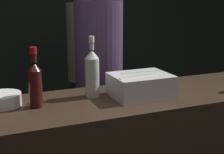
{
  "coord_description": "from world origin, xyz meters",
  "views": [
    {
      "loc": [
        -0.66,
        -1.29,
        1.56
      ],
      "look_at": [
        0.0,
        0.32,
        1.13
      ],
      "focal_mm": 50.0,
      "sensor_mm": 36.0,
      "label": 1
    }
  ],
  "objects_px": {
    "red_wine_bottle_tall": "(35,82)",
    "white_wine_bottle": "(92,72)",
    "ice_bin_with_bottles": "(140,84)",
    "bowl_white": "(2,99)",
    "person_in_hoodie": "(86,62)",
    "person_blond_tee": "(99,77)",
    "candle_votive": "(139,81)"
  },
  "relations": [
    {
      "from": "red_wine_bottle_tall",
      "to": "white_wine_bottle",
      "type": "height_order",
      "value": "white_wine_bottle"
    },
    {
      "from": "ice_bin_with_bottles",
      "to": "white_wine_bottle",
      "type": "relative_size",
      "value": 0.96
    },
    {
      "from": "ice_bin_with_bottles",
      "to": "red_wine_bottle_tall",
      "type": "relative_size",
      "value": 1.06
    },
    {
      "from": "ice_bin_with_bottles",
      "to": "bowl_white",
      "type": "distance_m",
      "value": 0.77
    },
    {
      "from": "bowl_white",
      "to": "person_in_hoodie",
      "type": "distance_m",
      "value": 1.41
    },
    {
      "from": "person_in_hoodie",
      "to": "person_blond_tee",
      "type": "height_order",
      "value": "person_blond_tee"
    },
    {
      "from": "candle_votive",
      "to": "person_in_hoodie",
      "type": "distance_m",
      "value": 1.04
    },
    {
      "from": "bowl_white",
      "to": "red_wine_bottle_tall",
      "type": "distance_m",
      "value": 0.21
    },
    {
      "from": "person_in_hoodie",
      "to": "white_wine_bottle",
      "type": "bearing_deg",
      "value": -179.52
    },
    {
      "from": "white_wine_bottle",
      "to": "person_blond_tee",
      "type": "height_order",
      "value": "person_blond_tee"
    },
    {
      "from": "bowl_white",
      "to": "person_blond_tee",
      "type": "relative_size",
      "value": 0.11
    },
    {
      "from": "bowl_white",
      "to": "candle_votive",
      "type": "height_order",
      "value": "bowl_white"
    },
    {
      "from": "ice_bin_with_bottles",
      "to": "bowl_white",
      "type": "height_order",
      "value": "ice_bin_with_bottles"
    },
    {
      "from": "bowl_white",
      "to": "ice_bin_with_bottles",
      "type": "bearing_deg",
      "value": -9.09
    },
    {
      "from": "candle_votive",
      "to": "person_blond_tee",
      "type": "bearing_deg",
      "value": 111.36
    },
    {
      "from": "ice_bin_with_bottles",
      "to": "person_in_hoodie",
      "type": "distance_m",
      "value": 1.26
    },
    {
      "from": "bowl_white",
      "to": "white_wine_bottle",
      "type": "xyz_separation_m",
      "value": [
        0.5,
        -0.03,
        0.11
      ]
    },
    {
      "from": "white_wine_bottle",
      "to": "person_in_hoodie",
      "type": "xyz_separation_m",
      "value": [
        0.33,
        1.16,
        -0.18
      ]
    },
    {
      "from": "candle_votive",
      "to": "red_wine_bottle_tall",
      "type": "bearing_deg",
      "value": -165.46
    },
    {
      "from": "bowl_white",
      "to": "candle_votive",
      "type": "relative_size",
      "value": 3.18
    },
    {
      "from": "white_wine_bottle",
      "to": "ice_bin_with_bottles",
      "type": "bearing_deg",
      "value": -19.65
    },
    {
      "from": "white_wine_bottle",
      "to": "candle_votive",
      "type": "bearing_deg",
      "value": 18.33
    },
    {
      "from": "ice_bin_with_bottles",
      "to": "person_in_hoodie",
      "type": "bearing_deg",
      "value": 86.8
    },
    {
      "from": "ice_bin_with_bottles",
      "to": "person_blond_tee",
      "type": "relative_size",
      "value": 0.19
    },
    {
      "from": "red_wine_bottle_tall",
      "to": "candle_votive",
      "type": "bearing_deg",
      "value": 14.54
    },
    {
      "from": "ice_bin_with_bottles",
      "to": "bowl_white",
      "type": "xyz_separation_m",
      "value": [
        -0.76,
        0.12,
        -0.04
      ]
    },
    {
      "from": "bowl_white",
      "to": "candle_votive",
      "type": "bearing_deg",
      "value": 6.24
    },
    {
      "from": "candle_votive",
      "to": "person_in_hoodie",
      "type": "bearing_deg",
      "value": 91.87
    },
    {
      "from": "white_wine_bottle",
      "to": "person_blond_tee",
      "type": "distance_m",
      "value": 0.57
    },
    {
      "from": "bowl_white",
      "to": "red_wine_bottle_tall",
      "type": "relative_size",
      "value": 0.63
    },
    {
      "from": "candle_votive",
      "to": "ice_bin_with_bottles",
      "type": "bearing_deg",
      "value": -115.67
    },
    {
      "from": "ice_bin_with_bottles",
      "to": "bowl_white",
      "type": "bearing_deg",
      "value": 170.91
    }
  ]
}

